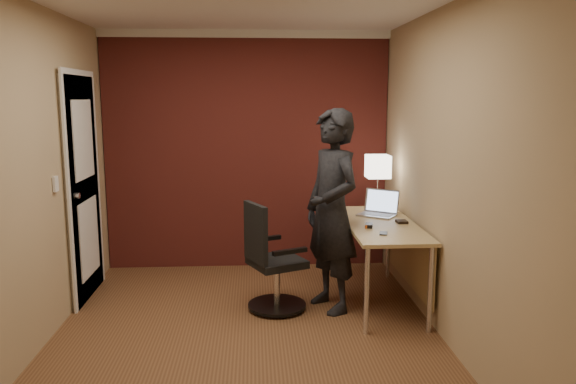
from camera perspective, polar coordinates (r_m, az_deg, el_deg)
The scene contains 9 objects.
room at distance 5.57m, azimuth -7.06°, elevation 4.88°, with size 4.00×4.00×4.00m.
desk at distance 5.07m, azimuth 10.11°, elevation -4.46°, with size 0.60×1.50×0.73m.
desk_lamp at distance 5.54m, azimuth 9.12°, elevation 2.50°, with size 0.22×0.22×0.54m.
laptop at distance 5.33m, azimuth 9.25°, elevation -1.64°, with size 0.42×0.40×0.23m.
mouse at distance 4.82m, azimuth 8.22°, elevation -3.40°, with size 0.06×0.10×0.03m, color black.
phone at distance 4.61m, azimuth 9.68°, elevation -4.16°, with size 0.06×0.12×0.01m, color black.
wallet at distance 5.04m, azimuth 11.48°, elevation -2.97°, with size 0.09×0.11×0.02m, color black.
office_chair at distance 4.83m, azimuth -1.77°, elevation -7.38°, with size 0.56×0.60×0.93m.
person at distance 4.78m, azimuth 4.48°, elevation -1.94°, with size 0.63×0.41×1.73m, color black.
Camera 1 is at (0.07, -4.00, 1.83)m, focal length 35.00 mm.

